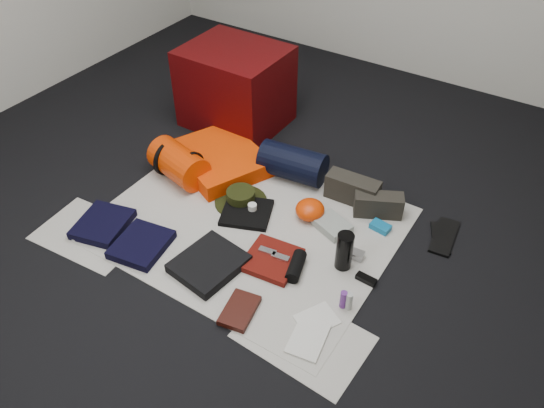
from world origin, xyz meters
The scene contains 37 objects.
floor centered at (0.00, 0.00, -0.01)m, with size 4.50×4.50×0.02m, color black.
newspaper_mat centered at (0.00, 0.00, 0.00)m, with size 1.60×1.30×0.01m, color silver.
newspaper_sheet_front_left centered at (-0.70, -0.55, 0.00)m, with size 0.58×0.40×0.00m, color silver.
newspaper_sheet_front_right centered at (0.65, -0.50, 0.00)m, with size 0.58×0.40×0.00m, color silver.
red_cabinet centered at (-0.69, 0.85, 0.28)m, with size 0.67×0.56×0.56m, color #460506.
sleeping_pad centered at (-0.47, 0.35, 0.06)m, with size 0.58×0.48×0.11m, color #F33D02.
stuff_sack centered at (-0.60, 0.12, 0.12)m, with size 0.22×0.22×0.37m, color red.
sack_strap_left centered at (-0.70, 0.12, 0.11)m, with size 0.22×0.22×0.03m, color black.
sack_strap_right centered at (-0.50, 0.12, 0.11)m, with size 0.22×0.22×0.03m, color black.
navy_duffel centered at (-0.01, 0.50, 0.11)m, with size 0.21×0.21×0.41m, color black.
boonie_brim centered at (-0.14, 0.13, 0.01)m, with size 0.32×0.32×0.01m, color black.
boonie_crown centered at (-0.14, 0.13, 0.05)m, with size 0.17×0.17×0.07m, color black.
hiking_boot_left centered at (0.40, 0.50, 0.09)m, with size 0.32×0.12×0.16m, color #2B2821.
hiking_boot_right centered at (0.59, 0.47, 0.07)m, with size 0.28×0.10×0.14m, color #2B2821.
flip_flop_left centered at (0.97, 0.47, 0.01)m, with size 0.09×0.24×0.01m, color black.
flip_flop_right centered at (0.98, 0.49, 0.01)m, with size 0.11×0.30×0.02m, color black.
trousers_navy_a centered at (-0.67, -0.47, 0.03)m, with size 0.26×0.30×0.05m, color black.
trousers_navy_b centered at (-0.38, -0.47, 0.03)m, with size 0.26×0.30×0.05m, color black.
trousers_charcoal centered at (0.02, -0.39, 0.03)m, with size 0.30×0.34×0.05m, color black.
black_tshirt centered at (-0.05, 0.05, 0.02)m, with size 0.28×0.26×0.03m, color black.
red_shirt centered at (0.28, -0.18, 0.02)m, with size 0.27×0.27×0.04m, color #590F09.
orange_stuff_sack centered at (0.27, 0.23, 0.06)m, with size 0.17×0.17×0.11m, color red.
first_aid_pouch centered at (0.42, 0.21, 0.03)m, with size 0.20×0.15×0.05m, color gray.
water_bottle centered at (0.60, -0.01, 0.12)m, with size 0.09×0.09×0.22m, color black.
speaker centered at (0.41, -0.17, 0.04)m, with size 0.07×0.07×0.18m, color black.
compact_camera centered at (0.63, 0.09, 0.03)m, with size 0.10×0.06×0.04m, color #BCBCC1.
cyan_case centered at (0.66, 0.36, 0.02)m, with size 0.11×0.07×0.03m, color #0F6596.
toiletry_purple centered at (0.72, -0.24, 0.06)m, with size 0.03×0.03×0.10m, color #5B267C.
toiletry_clear centered at (0.75, -0.24, 0.06)m, with size 0.03×0.03×0.10m, color #A4A8A4.
paperback_book centered at (0.32, -0.54, 0.02)m, with size 0.14×0.22×0.03m, color black.
map_booklet centered at (0.68, -0.50, 0.01)m, with size 0.15×0.22×0.01m, color silver.
map_printout centered at (0.66, -0.38, 0.01)m, with size 0.15×0.19×0.01m, color silver.
sunglasses centered at (0.75, -0.04, 0.02)m, with size 0.11×0.04×0.03m, color black.
key_cluster centered at (-0.72, -0.60, 0.01)m, with size 0.07×0.07×0.01m, color #BCBCC1.
tape_roll centered at (-0.03, 0.08, 0.05)m, with size 0.05×0.05×0.04m, color silver.
energy_bar_a centered at (0.24, -0.16, 0.05)m, with size 0.10×0.04×0.01m, color #BCBCC1.
energy_bar_b centered at (0.32, -0.16, 0.05)m, with size 0.10×0.04×0.01m, color #BCBCC1.
Camera 1 is at (1.31, -1.80, 2.07)m, focal length 35.00 mm.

